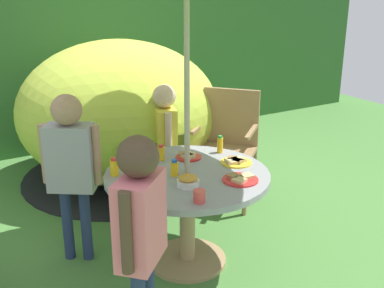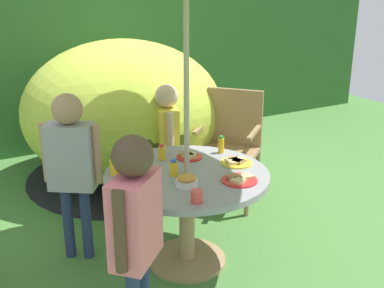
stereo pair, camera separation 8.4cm
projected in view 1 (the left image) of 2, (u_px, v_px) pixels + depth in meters
ground_plane at (188, 262)px, 3.37m from camera, size 10.00×10.00×0.02m
hedge_backdrop at (56, 63)px, 5.60m from camera, size 9.00×0.70×1.93m
garden_table at (187, 193)px, 3.19m from camera, size 1.11×1.11×0.68m
wooden_chair at (227, 139)px, 4.18m from camera, size 0.67×0.67×1.00m
dome_tent at (119, 111)px, 4.63m from camera, size 2.15×2.15×1.38m
child_in_yellow_shirt at (165, 133)px, 3.88m from camera, size 0.24×0.37×1.12m
child_in_grey_shirt at (71, 158)px, 3.16m from camera, size 0.36×0.32×1.21m
child_in_pink_shirt at (140, 220)px, 2.33m from camera, size 0.35×0.35×1.21m
snack_bowl at (188, 181)px, 2.93m from camera, size 0.14×0.14×0.07m
plate_far_left at (188, 156)px, 3.40m from camera, size 0.19×0.19×0.03m
plate_mid_right at (147, 183)px, 2.96m from camera, size 0.21×0.21×0.03m
plate_center_front at (236, 161)px, 3.30m from camera, size 0.22×0.22×0.03m
plate_far_right at (240, 179)px, 3.02m from camera, size 0.23×0.23×0.03m
juice_bottle_near_left at (220, 145)px, 3.50m from camera, size 0.04×0.04×0.13m
juice_bottle_near_right at (161, 153)px, 3.35m from camera, size 0.05×0.05×0.11m
juice_bottle_center_back at (114, 167)px, 3.08m from camera, size 0.06×0.06×0.12m
juice_bottle_mid_left at (174, 168)px, 3.08m from camera, size 0.05×0.05×0.11m
cup_near at (199, 196)px, 2.71m from camera, size 0.07×0.07×0.07m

